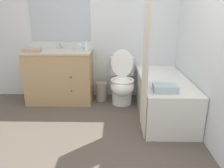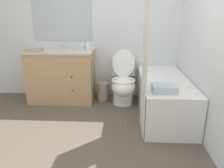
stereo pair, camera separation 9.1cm
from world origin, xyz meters
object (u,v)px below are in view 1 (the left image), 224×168
object	(u,v)px
bathtub	(163,96)
hand_towel_folded	(32,50)
vanity_cabinet	(60,76)
sink_faucet	(61,47)
bath_towel_folded	(165,88)
soap_dispenser	(86,46)
toilet	(122,83)
tissue_box	(80,47)
wastebasket	(101,91)

from	to	relation	value
bathtub	hand_towel_folded	distance (m)	2.15
vanity_cabinet	hand_towel_folded	size ratio (longest dim) A/B	4.00
sink_faucet	hand_towel_folded	world-z (taller)	sink_faucet
bath_towel_folded	soap_dispenser	bearing A→B (deg)	136.36
bathtub	soap_dispenser	bearing A→B (deg)	157.84
toilet	sink_faucet	bearing A→B (deg)	166.40
tissue_box	sink_faucet	bearing A→B (deg)	164.49
vanity_cabinet	bathtub	size ratio (longest dim) A/B	0.71
sink_faucet	bath_towel_folded	size ratio (longest dim) A/B	0.49
toilet	tissue_box	size ratio (longest dim) A/B	6.26
vanity_cabinet	sink_faucet	world-z (taller)	sink_faucet
vanity_cabinet	soap_dispenser	world-z (taller)	soap_dispenser
sink_faucet	soap_dispenser	xyz separation A→B (m)	(0.47, -0.18, 0.04)
bath_towel_folded	hand_towel_folded	bearing A→B (deg)	155.56
hand_towel_folded	bath_towel_folded	world-z (taller)	hand_towel_folded
wastebasket	hand_towel_folded	size ratio (longest dim) A/B	1.16
bathtub	hand_towel_folded	xyz separation A→B (m)	(-2.03, 0.33, 0.63)
wastebasket	hand_towel_folded	world-z (taller)	hand_towel_folded
bathtub	tissue_box	xyz separation A→B (m)	(-1.32, 0.57, 0.64)
toilet	bathtub	size ratio (longest dim) A/B	0.58
vanity_cabinet	sink_faucet	distance (m)	0.50
soap_dispenser	bathtub	bearing A→B (deg)	-22.16
sink_faucet	soap_dispenser	size ratio (longest dim) A/B	0.86
tissue_box	soap_dispenser	bearing A→B (deg)	-34.56
toilet	wastebasket	xyz separation A→B (m)	(-0.36, 0.12, -0.19)
tissue_box	bath_towel_folded	distance (m)	1.68
sink_faucet	bathtub	xyz separation A→B (m)	(1.66, -0.67, -0.63)
sink_faucet	tissue_box	world-z (taller)	sink_faucet
bathtub	toilet	bearing A→B (deg)	145.78
bathtub	soap_dispenser	world-z (taller)	soap_dispenser
hand_towel_folded	soap_dispenser	bearing A→B (deg)	10.60
bathtub	bath_towel_folded	bearing A→B (deg)	-101.23
bath_towel_folded	bathtub	bearing A→B (deg)	78.77
sink_faucet	toilet	distance (m)	1.23
sink_faucet	tissue_box	distance (m)	0.36
bathtub	tissue_box	world-z (taller)	tissue_box
soap_dispenser	bath_towel_folded	size ratio (longest dim) A/B	0.57
sink_faucet	vanity_cabinet	bearing A→B (deg)	-90.00
sink_faucet	soap_dispenser	world-z (taller)	soap_dispenser
vanity_cabinet	soap_dispenser	distance (m)	0.69
hand_towel_folded	bath_towel_folded	xyz separation A→B (m)	(1.92, -0.87, -0.30)
toilet	hand_towel_folded	world-z (taller)	hand_towel_folded
vanity_cabinet	toilet	bearing A→B (deg)	-4.40
sink_faucet	bathtub	size ratio (longest dim) A/B	0.09
toilet	bath_towel_folded	world-z (taller)	toilet
tissue_box	wastebasket	bearing A→B (deg)	-7.15
tissue_box	bathtub	bearing A→B (deg)	-23.46
wastebasket	soap_dispenser	world-z (taller)	soap_dispenser
soap_dispenser	wastebasket	bearing A→B (deg)	10.24
toilet	tissue_box	world-z (taller)	tissue_box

